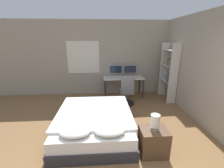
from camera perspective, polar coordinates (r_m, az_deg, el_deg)
wall_back at (r=5.63m, az=-1.62°, el=9.66°), size 12.00×0.08×2.70m
wall_side_right at (r=4.01m, az=33.88°, el=3.73°), size 0.06×12.00×2.70m
bed at (r=3.52m, az=-6.61°, el=-14.28°), size 1.64×1.96×0.58m
nightstand at (r=3.05m, az=15.41°, el=-20.31°), size 0.49×0.41×0.50m
bedside_lamp at (r=2.82m, az=16.09°, el=-13.46°), size 0.16×0.16×0.29m
desk at (r=5.45m, az=4.43°, el=1.66°), size 1.45×0.62×0.72m
monitor_left at (r=5.55m, az=1.44°, el=5.37°), size 0.48×0.16×0.40m
monitor_right at (r=5.62m, az=6.91°, el=5.40°), size 0.48×0.16×0.40m
keyboard at (r=5.23m, az=4.77°, el=2.10°), size 0.38×0.13×0.02m
computer_mouse at (r=5.28m, az=7.76°, el=2.23°), size 0.07×0.05×0.04m
office_chair at (r=4.83m, az=5.61°, el=-3.54°), size 0.52×0.52×0.99m
bookshelf at (r=5.37m, az=21.13°, el=5.04°), size 0.29×0.83×1.93m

